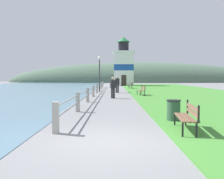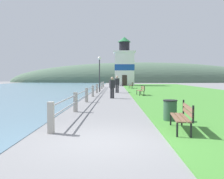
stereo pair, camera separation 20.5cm
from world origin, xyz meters
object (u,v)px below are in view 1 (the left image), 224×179
at_px(lighthouse, 123,65).
at_px(person_by_railing, 117,84).
at_px(park_bench_midway, 142,90).
at_px(person_strolling, 113,87).
at_px(trash_bin, 174,111).
at_px(park_bench_far, 131,85).
at_px(lamp_post, 99,67).
at_px(park_bench_near, 188,115).

height_order(lighthouse, person_by_railing, lighthouse).
relative_size(park_bench_midway, person_strolling, 1.02).
height_order(park_bench_midway, trash_bin, park_bench_midway).
bearing_deg(park_bench_midway, person_by_railing, -65.92).
xyz_separation_m(park_bench_far, trash_bin, (-0.20, -26.29, -0.12)).
distance_m(park_bench_midway, lamp_post, 7.20).
height_order(park_bench_far, person_strolling, person_strolling).
bearing_deg(person_by_railing, park_bench_midway, -165.52).
xyz_separation_m(person_strolling, lamp_post, (-1.54, 8.21, 1.82)).
height_order(park_bench_far, trash_bin, park_bench_far).
bearing_deg(park_bench_far, lamp_post, 69.99).
relative_size(park_bench_near, lighthouse, 0.19).
xyz_separation_m(lighthouse, person_strolling, (-1.89, -27.67, -2.90)).
bearing_deg(lamp_post, lighthouse, 80.00).
relative_size(lighthouse, person_strolling, 5.43).
relative_size(person_strolling, person_by_railing, 0.94).
height_order(park_bench_near, person_by_railing, person_by_railing).
bearing_deg(trash_bin, park_bench_far, 89.56).
bearing_deg(park_bench_midway, park_bench_near, 85.31).
relative_size(trash_bin, lamp_post, 0.21).
height_order(person_by_railing, trash_bin, person_by_railing).
relative_size(park_bench_far, trash_bin, 2.36).
distance_m(park_bench_far, lamp_post, 9.13).
relative_size(person_strolling, lamp_post, 0.43).
height_order(park_bench_midway, lighthouse, lighthouse).
bearing_deg(lighthouse, person_strolling, -93.91).
relative_size(lighthouse, trash_bin, 10.94).
height_order(lighthouse, trash_bin, lighthouse).
distance_m(person_strolling, lamp_post, 8.55).
xyz_separation_m(lighthouse, lamp_post, (-3.43, -19.46, -1.08)).
xyz_separation_m(park_bench_near, person_by_railing, (-1.91, 18.80, 0.44)).
bearing_deg(person_strolling, trash_bin, 164.22).
xyz_separation_m(person_strolling, person_by_railing, (0.43, 6.77, 0.06)).
relative_size(park_bench_near, trash_bin, 2.12).
height_order(person_strolling, person_by_railing, person_by_railing).
height_order(trash_bin, lamp_post, lamp_post).
relative_size(park_bench_near, lamp_post, 0.45).
height_order(lighthouse, lamp_post, lighthouse).
xyz_separation_m(park_bench_far, lighthouse, (-0.65, 11.59, 3.28)).
bearing_deg(person_by_railing, person_strolling, 162.98).
bearing_deg(trash_bin, lamp_post, 101.90).
bearing_deg(park_bench_near, person_by_railing, -77.70).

